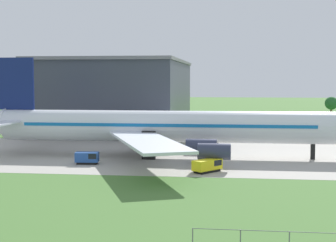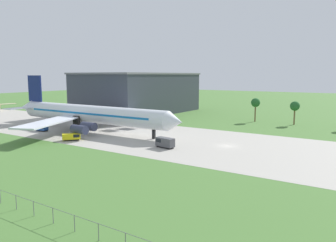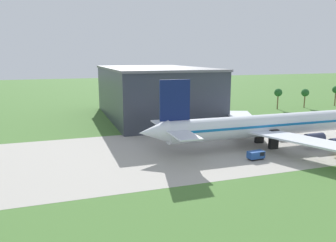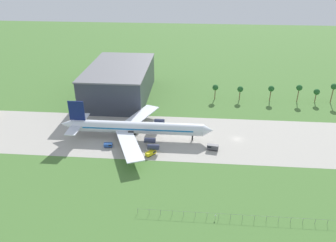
{
  "view_description": "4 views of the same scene",
  "coord_description": "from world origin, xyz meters",
  "views": [
    {
      "loc": [
        -37.06,
        -97.35,
        14.7
      ],
      "look_at": [
        -48.32,
        -2.7,
        6.73
      ],
      "focal_mm": 55.0,
      "sensor_mm": 36.0,
      "label": 1
    },
    {
      "loc": [
        33.76,
        -79.9,
        18.68
      ],
      "look_at": [
        -16.88,
        -2.7,
        5.73
      ],
      "focal_mm": 35.0,
      "sensor_mm": 36.0,
      "label": 2
    },
    {
      "loc": [
        -104.48,
        -76.21,
        24.02
      ],
      "look_at": [
        -79.75,
        -2.7,
        8.66
      ],
      "focal_mm": 35.0,
      "sensor_mm": 36.0,
      "label": 3
    },
    {
      "loc": [
        -22.27,
        -140.92,
        80.53
      ],
      "look_at": [
        -34.43,
        5.0,
        6.0
      ],
      "focal_mm": 35.0,
      "sensor_mm": 36.0,
      "label": 4
    }
  ],
  "objects": [
    {
      "name": "jet_airliner",
      "position": [
        -49.63,
        -2.7,
        5.67
      ],
      "size": [
        74.88,
        58.56,
        18.62
      ],
      "color": "silver",
      "rests_on": "ground_plane"
    },
    {
      "name": "baggage_tug",
      "position": [
        -40.22,
        -17.54,
        1.1
      ],
      "size": [
        4.78,
        5.15,
        2.01
      ],
      "color": "black",
      "rests_on": "ground_plane"
    },
    {
      "name": "catering_van",
      "position": [
        -60.97,
        -12.45,
        1.12
      ],
      "size": [
        4.08,
        2.34,
        2.05
      ],
      "color": "black",
      "rests_on": "ground_plane"
    },
    {
      "name": "terminal_building",
      "position": [
        -68.45,
        49.39,
        9.92
      ],
      "size": [
        36.72,
        61.2,
        19.81
      ],
      "color": "#333842",
      "rests_on": "ground_plane"
    }
  ]
}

